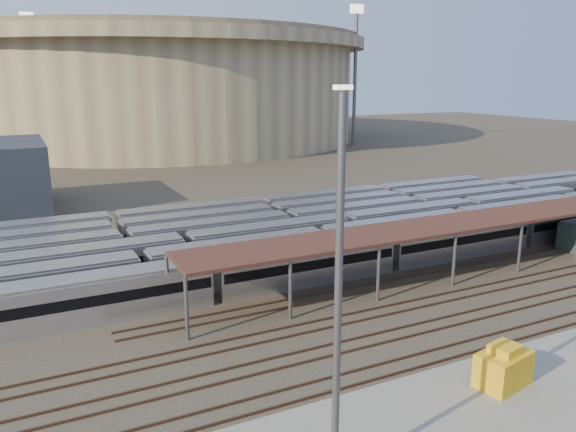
# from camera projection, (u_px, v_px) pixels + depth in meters

# --- Properties ---
(ground) EXTENTS (420.00, 420.00, 0.00)m
(ground) POSITION_uv_depth(u_px,v_px,m) (291.00, 326.00, 44.31)
(ground) COLOR #383026
(ground) RESTS_ON ground
(subway_trains) EXTENTS (130.53, 23.90, 3.60)m
(subway_trains) POSITION_uv_depth(u_px,v_px,m) (234.00, 241.00, 60.96)
(subway_trains) COLOR silver
(subway_trains) RESTS_ON ground
(inspection_shed) EXTENTS (60.30, 6.00, 5.30)m
(inspection_shed) POSITION_uv_depth(u_px,v_px,m) (470.00, 223.00, 56.05)
(inspection_shed) COLOR #56565A
(inspection_shed) RESTS_ON ground
(empty_tracks) EXTENTS (170.00, 9.62, 0.18)m
(empty_tracks) POSITION_uv_depth(u_px,v_px,m) (322.00, 352.00, 39.94)
(empty_tracks) COLOR #4C3323
(empty_tracks) RESTS_ON ground
(stadium) EXTENTS (124.00, 124.00, 32.50)m
(stadium) POSITION_uv_depth(u_px,v_px,m) (161.00, 86.00, 172.95)
(stadium) COLOR tan
(stadium) RESTS_ON ground
(floodlight_2) EXTENTS (4.00, 1.00, 38.40)m
(floodlight_2) POSITION_uv_depth(u_px,v_px,m) (355.00, 72.00, 156.46)
(floodlight_2) COLOR #56565A
(floodlight_2) RESTS_ON ground
(floodlight_3) EXTENTS (4.00, 1.00, 38.40)m
(floodlight_3) POSITION_uv_depth(u_px,v_px,m) (32.00, 72.00, 174.31)
(floodlight_3) COLOR #56565A
(floodlight_3) RESTS_ON ground
(yard_light_pole) EXTENTS (0.82, 0.36, 18.61)m
(yard_light_pole) POSITION_uv_depth(u_px,v_px,m) (338.00, 297.00, 24.99)
(yard_light_pole) COLOR #56565A
(yard_light_pole) RESTS_ON apron
(yellow_equipment) EXTENTS (3.87, 2.84, 2.19)m
(yellow_equipment) POSITION_uv_depth(u_px,v_px,m) (503.00, 369.00, 35.25)
(yellow_equipment) COLOR gold
(yellow_equipment) RESTS_ON apron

